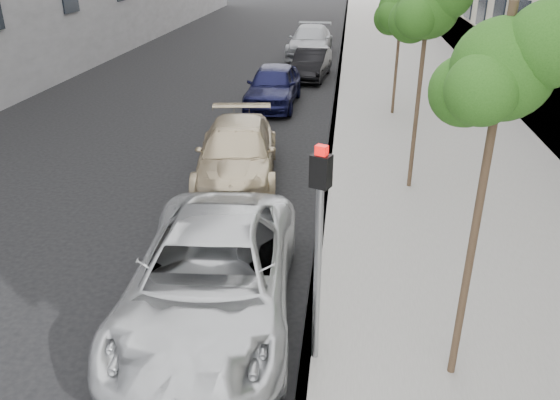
% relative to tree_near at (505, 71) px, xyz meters
% --- Properties ---
extents(sidewalk, '(6.40, 72.00, 0.14)m').
position_rel_tree_near_xyz_m(sidewalk, '(1.07, 22.50, -4.21)').
color(sidewalk, gray).
rests_on(sidewalk, ground).
extents(curb, '(0.15, 72.00, 0.14)m').
position_rel_tree_near_xyz_m(curb, '(-2.05, 22.50, -4.21)').
color(curb, '#9E9B93').
rests_on(curb, ground).
extents(tree_near, '(1.51, 1.31, 4.90)m').
position_rel_tree_near_xyz_m(tree_near, '(0.00, 0.00, 0.00)').
color(tree_near, '#38281C').
rests_on(tree_near, sidewalk).
extents(tree_mid, '(1.69, 1.49, 5.00)m').
position_rel_tree_near_xyz_m(tree_mid, '(0.00, 6.50, 0.02)').
color(tree_mid, '#38281C').
rests_on(tree_mid, sidewalk).
extents(tree_far, '(1.82, 1.62, 4.38)m').
position_rel_tree_near_xyz_m(tree_far, '(0.00, 13.00, -0.66)').
color(tree_far, '#38281C').
rests_on(tree_far, sidewalk).
extents(signal_pole, '(0.29, 0.26, 3.19)m').
position_rel_tree_near_xyz_m(signal_pole, '(-1.93, 0.08, -2.15)').
color(signal_pole, '#939699').
rests_on(signal_pole, sidewalk).
extents(minivan, '(2.91, 5.64, 1.52)m').
position_rel_tree_near_xyz_m(minivan, '(-3.63, 0.98, -3.52)').
color(minivan, silver).
rests_on(minivan, ground).
extents(suv, '(2.60, 5.10, 1.42)m').
position_rel_tree_near_xyz_m(suv, '(-4.36, 6.77, -3.57)').
color(suv, tan).
rests_on(suv, ground).
extents(sedan_blue, '(1.86, 4.48, 1.52)m').
position_rel_tree_near_xyz_m(sedan_blue, '(-4.40, 13.99, -3.52)').
color(sedan_blue, black).
rests_on(sedan_blue, ground).
extents(sedan_black, '(1.75, 4.09, 1.31)m').
position_rel_tree_near_xyz_m(sedan_black, '(-3.33, 18.81, -3.62)').
color(sedan_black, black).
rests_on(sedan_black, ground).
extents(sedan_rear, '(2.37, 5.50, 1.58)m').
position_rel_tree_near_xyz_m(sedan_rear, '(-3.76, 24.34, -3.49)').
color(sedan_rear, gray).
rests_on(sedan_rear, ground).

